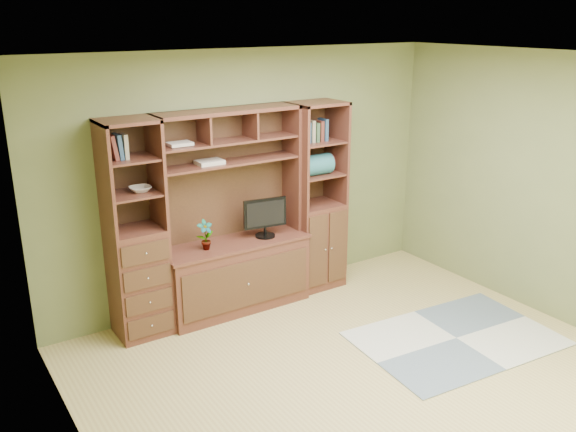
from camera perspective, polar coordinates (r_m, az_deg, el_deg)
room at (r=4.79m, az=8.19°, el=-1.44°), size 4.60×4.10×2.64m
center_hutch at (r=6.06m, az=-5.04°, el=0.19°), size 1.54×0.53×2.05m
left_tower at (r=5.73m, az=-14.08°, el=-1.40°), size 0.50×0.45×2.05m
right_tower at (r=6.61m, az=2.65°, el=1.79°), size 0.55×0.45×2.05m
rug at (r=6.06m, az=15.47°, el=-10.98°), size 1.93×1.37×0.01m
monitor at (r=6.19m, az=-2.17°, el=0.50°), size 0.48×0.27×0.56m
orchid at (r=5.94m, az=-7.74°, el=-1.77°), size 0.16×0.11×0.30m
magazines at (r=5.91m, az=-7.35°, el=5.03°), size 0.25×0.18×0.04m
bowl at (r=5.63m, az=-13.67°, el=2.46°), size 0.19×0.19×0.05m
blanket_teal at (r=6.44m, az=2.50°, el=4.79°), size 0.38×0.22×0.22m
blanket_red at (r=6.67m, az=3.40°, el=5.08°), size 0.32×0.18×0.18m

